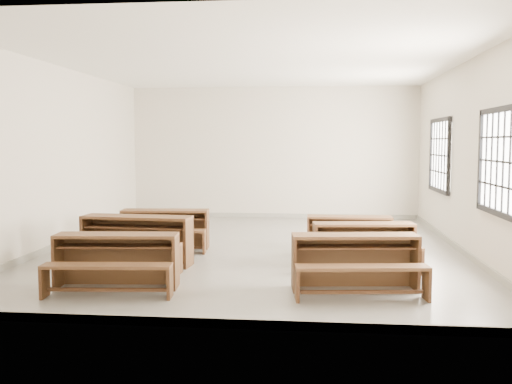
# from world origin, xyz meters

# --- Properties ---
(room) EXTENTS (8.50, 8.50, 3.20)m
(room) POSITION_xyz_m (0.09, 0.00, 2.14)
(room) COLOR gray
(room) RESTS_ON ground
(desk_set_0) EXTENTS (1.61, 0.93, 0.70)m
(desk_set_0) POSITION_xyz_m (-1.50, -2.84, 0.41)
(desk_set_0) COLOR brown
(desk_set_0) RESTS_ON ground
(desk_set_1) EXTENTS (1.73, 0.99, 0.75)m
(desk_set_1) POSITION_xyz_m (-1.67, -1.49, 0.44)
(desk_set_1) COLOR brown
(desk_set_1) RESTS_ON ground
(desk_set_2) EXTENTS (1.57, 0.91, 0.68)m
(desk_set_2) POSITION_xyz_m (-1.59, -0.10, 0.40)
(desk_set_2) COLOR brown
(desk_set_2) RESTS_ON ground
(desk_set_3) EXTENTS (1.65, 0.99, 0.71)m
(desk_set_3) POSITION_xyz_m (1.52, -2.64, 0.41)
(desk_set_3) COLOR brown
(desk_set_3) RESTS_ON ground
(desk_set_4) EXTENTS (1.56, 0.93, 0.67)m
(desk_set_4) POSITION_xyz_m (1.74, -1.31, 0.39)
(desk_set_4) COLOR brown
(desk_set_4) RESTS_ON ground
(desk_set_5) EXTENTS (1.40, 0.73, 0.63)m
(desk_set_5) POSITION_xyz_m (1.59, -0.26, 0.37)
(desk_set_5) COLOR brown
(desk_set_5) RESTS_ON ground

